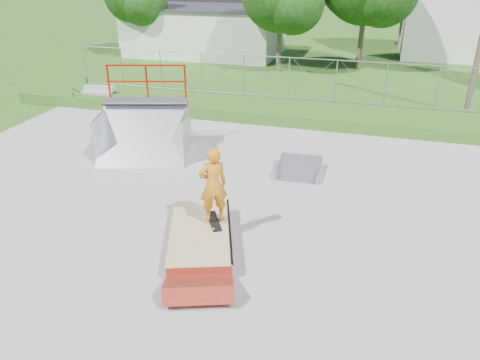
# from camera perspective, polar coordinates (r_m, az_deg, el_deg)

# --- Properties ---
(ground) EXTENTS (120.00, 120.00, 0.00)m
(ground) POSITION_cam_1_polar(r_m,az_deg,el_deg) (11.70, -4.01, -6.06)
(ground) COLOR #2F5819
(ground) RESTS_ON ground
(concrete_pad) EXTENTS (20.00, 16.00, 0.04)m
(concrete_pad) POSITION_cam_1_polar(r_m,az_deg,el_deg) (11.69, -4.01, -5.97)
(concrete_pad) COLOR #9A9A97
(concrete_pad) RESTS_ON ground
(grass_berm) EXTENTS (24.00, 3.00, 0.50)m
(grass_berm) POSITION_cam_1_polar(r_m,az_deg,el_deg) (20.03, 5.29, 8.41)
(grass_berm) COLOR #2F5819
(grass_berm) RESTS_ON ground
(grind_box) EXTENTS (2.26, 3.16, 0.43)m
(grind_box) POSITION_cam_1_polar(r_m,az_deg,el_deg) (11.02, -4.83, -6.98)
(grind_box) COLOR maroon
(grind_box) RESTS_ON concrete_pad
(quarter_pipe) EXTENTS (3.38, 3.08, 2.84)m
(quarter_pipe) POSITION_cam_1_polar(r_m,az_deg,el_deg) (15.76, -11.82, 7.67)
(quarter_pipe) COLOR #ADB1B6
(quarter_pipe) RESTS_ON concrete_pad
(flat_bank_ramp) EXTENTS (1.36, 1.45, 0.40)m
(flat_bank_ramp) POSITION_cam_1_polar(r_m,az_deg,el_deg) (14.55, 7.17, 1.33)
(flat_bank_ramp) COLOR #ADB1B6
(flat_bank_ramp) RESTS_ON concrete_pad
(skateboard) EXTENTS (0.60, 0.79, 0.13)m
(skateboard) POSITION_cam_1_polar(r_m,az_deg,el_deg) (11.10, -3.17, -5.10)
(skateboard) COLOR black
(skateboard) RESTS_ON grind_box
(skater) EXTENTS (0.79, 0.73, 1.81)m
(skater) POSITION_cam_1_polar(r_m,az_deg,el_deg) (10.67, -3.29, -0.92)
(skater) COLOR orange
(skater) RESTS_ON grind_box
(concrete_stairs) EXTENTS (1.50, 1.60, 0.80)m
(concrete_stairs) POSITION_cam_1_polar(r_m,az_deg,el_deg) (22.42, -17.27, 9.63)
(concrete_stairs) COLOR #9A9A97
(concrete_stairs) RESTS_ON ground
(chain_link_fence) EXTENTS (20.00, 0.06, 1.80)m
(chain_link_fence) POSITION_cam_1_polar(r_m,az_deg,el_deg) (20.68, 5.98, 12.23)
(chain_link_fence) COLOR gray
(chain_link_fence) RESTS_ON grass_berm
(utility_building_flat) EXTENTS (10.00, 6.00, 3.00)m
(utility_building_flat) POSITION_cam_1_polar(r_m,az_deg,el_deg) (33.70, -4.26, 17.61)
(utility_building_flat) COLOR silver
(utility_building_flat) RESTS_ON ground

